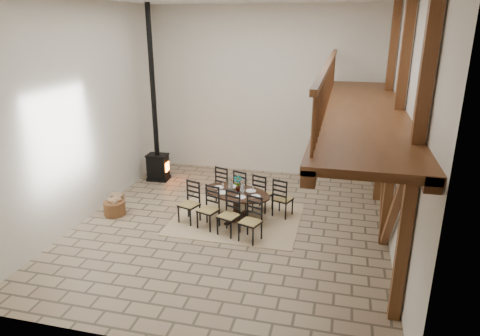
% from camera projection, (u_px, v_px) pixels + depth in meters
% --- Properties ---
extents(ground, '(8.00, 8.00, 0.00)m').
position_uv_depth(ground, '(231.00, 226.00, 9.96)').
color(ground, gray).
rests_on(ground, ground).
extents(room_shell, '(7.02, 8.02, 5.01)m').
position_uv_depth(room_shell, '(286.00, 99.00, 8.71)').
color(room_shell, silver).
rests_on(room_shell, ground).
extents(rug, '(3.00, 2.50, 0.02)m').
position_uv_depth(rug, '(237.00, 219.00, 10.31)').
color(rug, tan).
rests_on(rug, ground).
extents(dining_table, '(2.61, 2.48, 1.10)m').
position_uv_depth(dining_table, '(237.00, 205.00, 10.20)').
color(dining_table, black).
rests_on(dining_table, ground).
extents(wood_stove, '(0.64, 0.50, 5.00)m').
position_uv_depth(wood_stove, '(157.00, 143.00, 12.51)').
color(wood_stove, black).
rests_on(wood_stove, ground).
extents(log_basket, '(0.52, 0.52, 0.43)m').
position_uv_depth(log_basket, '(115.00, 208.00, 10.49)').
color(log_basket, brown).
rests_on(log_basket, ground).
extents(log_stack, '(0.32, 0.24, 0.31)m').
position_uv_depth(log_stack, '(118.00, 199.00, 11.07)').
color(log_stack, tan).
rests_on(log_stack, ground).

